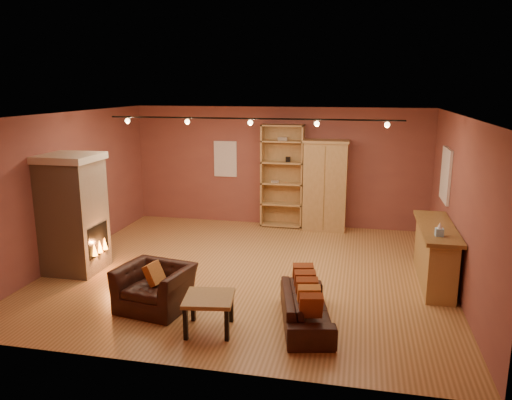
% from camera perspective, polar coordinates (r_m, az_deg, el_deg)
% --- Properties ---
extents(floor, '(7.00, 7.00, 0.00)m').
position_cam_1_polar(floor, '(9.13, -0.90, -8.09)').
color(floor, '#9A6736').
rests_on(floor, ground).
extents(ceiling, '(7.00, 7.00, 0.00)m').
position_cam_1_polar(ceiling, '(8.53, -0.96, 9.74)').
color(ceiling, brown).
rests_on(ceiling, back_wall).
extents(back_wall, '(7.00, 0.02, 2.80)m').
position_cam_1_polar(back_wall, '(11.86, 2.60, 3.82)').
color(back_wall, brown).
rests_on(back_wall, floor).
extents(left_wall, '(0.02, 6.50, 2.80)m').
position_cam_1_polar(left_wall, '(10.09, -20.70, 1.38)').
color(left_wall, brown).
rests_on(left_wall, floor).
extents(right_wall, '(0.02, 6.50, 2.80)m').
position_cam_1_polar(right_wall, '(8.66, 22.28, -0.55)').
color(right_wall, brown).
rests_on(right_wall, floor).
extents(fireplace, '(1.01, 0.98, 2.12)m').
position_cam_1_polar(fireplace, '(9.42, -20.13, -1.47)').
color(fireplace, tan).
rests_on(fireplace, floor).
extents(back_window, '(0.56, 0.04, 0.86)m').
position_cam_1_polar(back_window, '(12.09, -3.52, 4.71)').
color(back_window, silver).
rests_on(back_window, back_wall).
extents(bookcase, '(0.99, 0.38, 2.41)m').
position_cam_1_polar(bookcase, '(11.74, 3.07, 2.86)').
color(bookcase, tan).
rests_on(bookcase, floor).
extents(armoire, '(1.03, 0.59, 2.09)m').
position_cam_1_polar(armoire, '(11.53, 7.91, 1.68)').
color(armoire, tan).
rests_on(armoire, floor).
extents(bar_counter, '(0.57, 2.09, 1.00)m').
position_cam_1_polar(bar_counter, '(8.97, 19.75, -5.80)').
color(bar_counter, tan).
rests_on(bar_counter, floor).
extents(tissue_box, '(0.14, 0.14, 0.23)m').
position_cam_1_polar(tissue_box, '(8.24, 20.24, -3.26)').
color(tissue_box, '#93C7EB').
rests_on(tissue_box, bar_counter).
extents(right_window, '(0.05, 0.90, 1.00)m').
position_cam_1_polar(right_window, '(9.96, 20.87, 2.69)').
color(right_window, silver).
rests_on(right_window, right_wall).
extents(loveseat, '(0.80, 1.69, 0.71)m').
position_cam_1_polar(loveseat, '(7.13, 5.76, -11.42)').
color(loveseat, black).
rests_on(loveseat, floor).
extents(armchair, '(1.12, 0.83, 0.89)m').
position_cam_1_polar(armchair, '(7.66, -11.52, -8.99)').
color(armchair, black).
rests_on(armchair, floor).
extents(coffee_table, '(0.75, 0.75, 0.50)m').
position_cam_1_polar(coffee_table, '(6.91, -5.40, -11.48)').
color(coffee_table, olive).
rests_on(coffee_table, floor).
extents(track_rail, '(5.20, 0.09, 0.13)m').
position_cam_1_polar(track_rail, '(8.73, -0.66, 9.09)').
color(track_rail, black).
rests_on(track_rail, ceiling).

